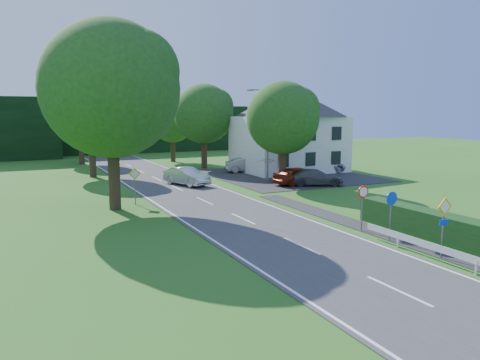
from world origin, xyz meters
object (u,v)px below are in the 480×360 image
parked_car_grey (315,177)px  moving_car (187,176)px  streetlight (266,131)px  motorcycle (192,182)px  parked_car_silver_b (320,165)px  parasol (268,169)px  parked_car_red (299,175)px  parked_car_silver_a (248,165)px

parked_car_grey → moving_car: bearing=87.7°
streetlight → motorcycle: 7.89m
streetlight → parked_car_silver_b: bearing=22.5°
moving_car → parked_car_silver_b: size_ratio=0.84×
motorcycle → parasol: 7.76m
parked_car_grey → parasol: size_ratio=2.18×
parked_car_grey → streetlight: bearing=62.0°
streetlight → parked_car_silver_b: (8.07, 3.35, -3.69)m
parked_car_red → parasol: bearing=9.6°
moving_car → parasol: parasol is taller
moving_car → streetlight: bearing=-30.9°
motorcycle → parked_car_grey: (9.53, -3.47, 0.22)m
parked_car_silver_b → parasol: parasol is taller
streetlight → parked_car_grey: 5.80m
motorcycle → parked_car_grey: 10.15m
parked_car_red → parked_car_silver_a: (-0.22, 9.14, -0.03)m
motorcycle → parked_car_silver_b: (14.89, 3.38, 0.28)m
parked_car_silver_b → parasol: 7.57m
parked_car_red → parasol: (-0.89, 3.70, 0.19)m
parked_car_red → parked_car_grey: size_ratio=0.97×
streetlight → parked_car_silver_b: 9.48m
parked_car_red → parked_car_grey: bearing=-137.4°
streetlight → parked_car_red: size_ratio=1.78×
parked_car_grey → parked_car_red: bearing=70.8°
streetlight → motorcycle: streetlight is taller
motorcycle → parked_car_grey: bearing=-41.5°
moving_car → parked_car_silver_b: same height
parked_car_red → parked_car_silver_a: 9.14m
motorcycle → streetlight: bearing=-21.2°
streetlight → motorcycle: size_ratio=4.63×
motorcycle → parasol: (7.65, 1.17, 0.51)m
parked_car_silver_a → parasol: bearing=-169.6°
motorcycle → parked_car_red: 8.92m
parked_car_red → parasol: size_ratio=2.11×
moving_car → parked_car_red: 9.36m
moving_car → motorcycle: 1.32m
parked_car_silver_a → parasol: size_ratio=2.09×
streetlight → moving_car: 7.86m
motorcycle → parasol: size_ratio=0.81×
parked_car_silver_a → parked_car_grey: (1.21, -10.07, -0.06)m
streetlight → parked_car_red: bearing=-56.1°
streetlight → parked_car_silver_b: streetlight is taller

